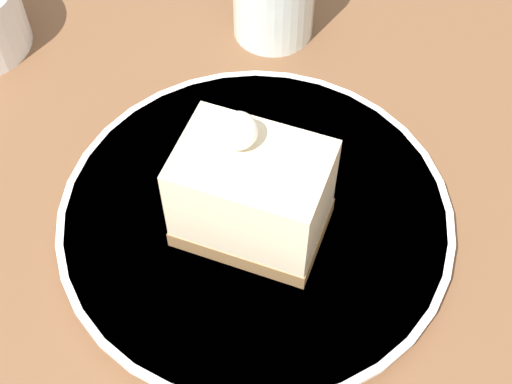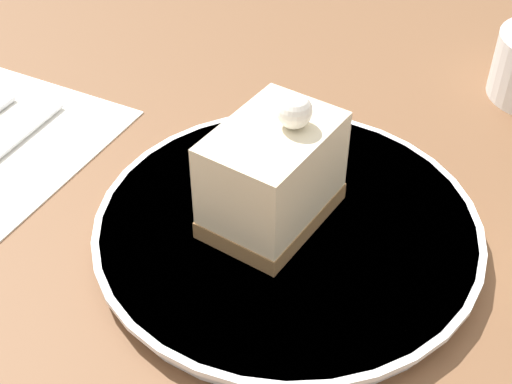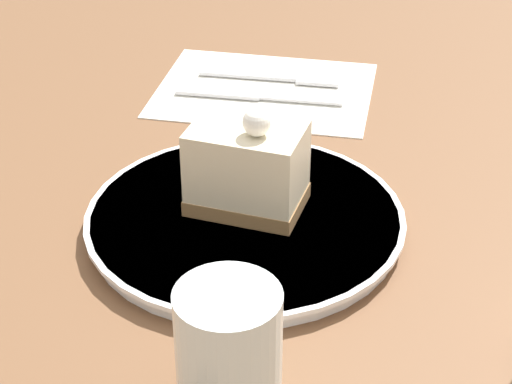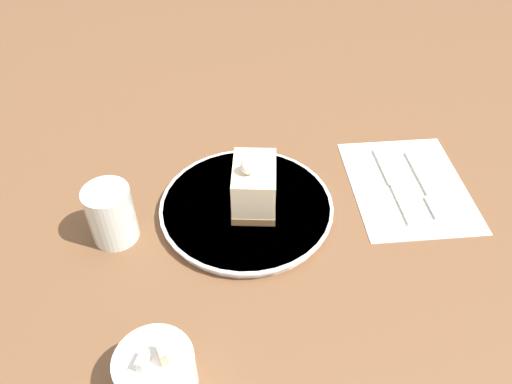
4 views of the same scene
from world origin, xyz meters
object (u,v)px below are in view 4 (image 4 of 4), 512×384
Objects in this scene: plate at (247,208)px; fork at (427,189)px; knife at (389,178)px; sugar_bowl at (156,372)px; cake_slice at (256,186)px; drinking_glass at (111,214)px.

fork is (-0.30, -0.01, -0.00)m from plate.
plate is 1.43× the size of knife.
plate is 0.25m from knife.
knife is (-0.25, -0.04, -0.00)m from plate.
sugar_bowl is (0.43, 0.27, 0.02)m from fork.
plate is at bearing 8.73° from cake_slice.
knife is 0.49m from sugar_bowl.
cake_slice is at bearing -173.68° from drinking_glass.
knife is at bearing -171.42° from drinking_glass.
fork is at bearing 146.79° from knife.
knife is 0.45m from drinking_glass.
plate is 0.30m from sugar_bowl.
plate is 2.98× the size of sugar_bowl.
drinking_glass is at bearing 15.56° from cake_slice.
fork is 0.06m from knife.
cake_slice is 0.29m from fork.
cake_slice is 0.31m from sugar_bowl.
plate is at bearing 2.39° from fork.
sugar_bowl reaches higher than fork.
drinking_glass is (0.45, 0.07, 0.04)m from knife.
fork is 1.78× the size of drinking_glass.
drinking_glass is (0.07, -0.24, 0.02)m from sugar_bowl.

